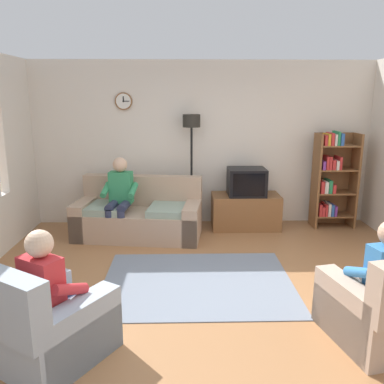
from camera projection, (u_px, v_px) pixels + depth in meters
The scene contains 13 objects.
ground_plane at pixel (214, 293), 4.39m from camera, with size 12.00×12.00×0.00m, color #9E6B42.
back_wall_assembly at pixel (202, 144), 6.66m from camera, with size 6.20×0.17×2.70m.
couch at pixel (139, 216), 6.13m from camera, with size 2.00×1.12×0.90m.
tv_stand at pixel (245, 211), 6.53m from camera, with size 1.10×0.56×0.56m.
tv at pixel (247, 182), 6.39m from camera, with size 0.60×0.49×0.44m.
bookshelf at pixel (332, 178), 6.50m from camera, with size 0.68×0.36×1.59m.
floor_lamp at pixel (192, 140), 6.33m from camera, with size 0.28×0.28×1.85m.
armchair_near_window at pixel (47, 327), 3.23m from camera, with size 1.15×1.17×0.90m.
armchair_near_bookshelf at pixel (382, 311), 3.46m from camera, with size 0.97×1.03×0.90m.
area_rug at pixel (198, 282), 4.63m from camera, with size 2.20×1.70×0.01m, color slate.
person_on_couch at pixel (119, 194), 5.93m from camera, with size 0.55×0.57×1.24m.
person_in_left_armchair at pixel (52, 287), 3.23m from camera, with size 0.61×0.64×1.12m.
person_in_right_armchair at pixel (379, 274), 3.47m from camera, with size 0.57×0.59×1.12m.
Camera 1 is at (-0.34, -4.00, 2.11)m, focal length 37.02 mm.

